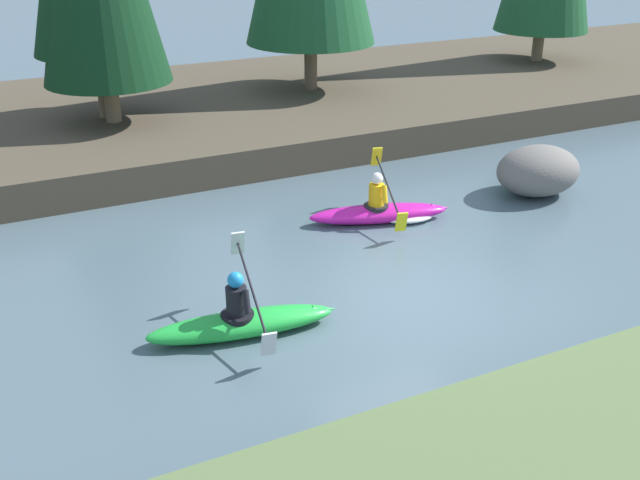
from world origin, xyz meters
TOP-DOWN VIEW (x-y plane):
  - ground_plane at (0.00, 0.00)m, footprint 90.00×90.00m
  - riverbank_far at (0.00, 10.55)m, footprint 44.00×9.49m
  - kayaker_lead at (1.17, 2.73)m, footprint 2.77×2.04m
  - kayaker_middle at (-2.74, 0.05)m, footprint 2.80×2.07m
  - boulder_midstream at (4.79, 2.59)m, footprint 1.85×1.45m

SIDE VIEW (x-z plane):
  - ground_plane at x=0.00m, z-range 0.00..0.00m
  - kayaker_lead at x=1.17m, z-range -0.40..0.80m
  - kayaker_middle at x=-2.74m, z-range -0.38..0.82m
  - riverbank_far at x=0.00m, z-range 0.00..0.76m
  - boulder_midstream at x=4.79m, z-range 0.00..1.04m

